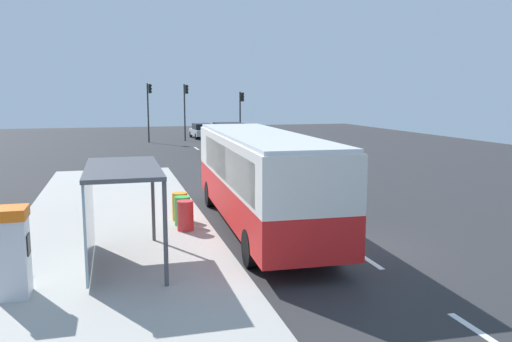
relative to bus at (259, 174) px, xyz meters
name	(u,v)px	position (x,y,z in m)	size (l,w,h in m)	color
ground_plane	(234,176)	(1.71, 11.30, -1.86)	(56.00, 92.00, 0.04)	#2D2D30
sidewalk_platform	(114,242)	(-4.69, -0.70, -1.75)	(6.20, 30.00, 0.18)	#ADAAA3
lane_stripe_seg_0	(488,338)	(1.96, -8.70, -1.84)	(0.16, 2.20, 0.01)	silver
lane_stripe_seg_1	(363,257)	(1.96, -3.70, -1.84)	(0.16, 2.20, 0.01)	silver
lane_stripe_seg_2	(301,216)	(1.96, 1.30, -1.84)	(0.16, 2.20, 0.01)	silver
lane_stripe_seg_3	(263,192)	(1.96, 6.30, -1.84)	(0.16, 2.20, 0.01)	silver
lane_stripe_seg_4	(238,176)	(1.96, 11.30, -1.84)	(0.16, 2.20, 0.01)	silver
lane_stripe_seg_5	(220,164)	(1.96, 16.30, -1.84)	(0.16, 2.20, 0.01)	silver
lane_stripe_seg_6	(207,155)	(1.96, 21.30, -1.84)	(0.16, 2.20, 0.01)	silver
lane_stripe_seg_7	(197,148)	(1.96, 26.30, -1.84)	(0.16, 2.20, 0.01)	silver
bus	(259,174)	(0.00, 0.00, 0.00)	(2.93, 11.10, 3.21)	red
white_van	(233,137)	(3.91, 21.08, -0.50)	(2.15, 5.25, 2.30)	black
sedan_near	(201,131)	(4.01, 36.34, -1.05)	(1.98, 4.47, 1.52)	#B7B7BC
sedan_far	(220,138)	(4.01, 26.43, -1.05)	(1.92, 4.44, 1.52)	#195933
ticket_machine	(13,251)	(-6.71, -4.71, -0.67)	(0.66, 0.76, 1.94)	silver
recycling_bin_red	(185,216)	(-2.49, -0.23, -1.19)	(0.52, 0.52, 0.95)	red
recycling_bin_green	(182,211)	(-2.49, 0.47, -1.19)	(0.52, 0.52, 0.95)	green
recycling_bin_orange	(180,206)	(-2.49, 1.17, -1.19)	(0.52, 0.52, 0.95)	orange
traffic_light_near_side	(241,108)	(7.21, 32.21, 1.30)	(0.49, 0.28, 4.71)	#2D2D2D
traffic_light_far_side	(149,104)	(-1.39, 33.01, 1.77)	(0.49, 0.28, 5.47)	#2D2D2D
traffic_light_median	(185,104)	(2.11, 33.81, 1.74)	(0.49, 0.28, 5.43)	#2D2D2D
bus_shelter	(110,190)	(-4.70, -3.04, 0.25)	(1.80, 4.00, 2.50)	#4C4C51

